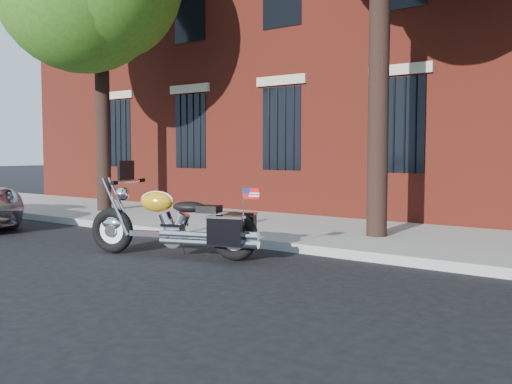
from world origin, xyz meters
The scene contains 4 objects.
ground centered at (0.00, 0.00, 0.00)m, with size 120.00×120.00×0.00m, color black.
curb centered at (0.00, 1.38, 0.07)m, with size 40.00×0.16×0.15m, color gray.
sidewalk centered at (0.00, 3.26, 0.07)m, with size 40.00×3.60×0.15m, color gray.
motorcycle centered at (-1.38, -0.12, 0.50)m, with size 2.93×1.42×1.49m.
Camera 1 is at (4.77, -6.40, 1.63)m, focal length 40.00 mm.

